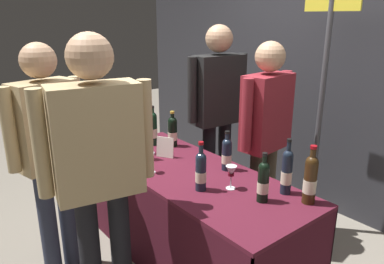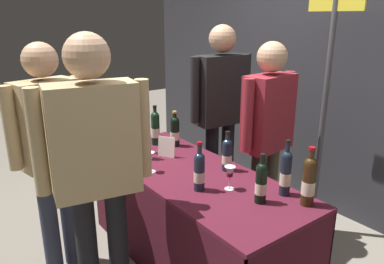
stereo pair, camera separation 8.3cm
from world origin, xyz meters
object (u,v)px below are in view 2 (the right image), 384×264
object	(u,v)px
wine_glass_near_vendor	(150,158)
wine_glass_mid	(230,173)
featured_wine_bottle	(199,171)
booth_signpost	(326,89)
tasting_table	(192,200)
vendor_presenter	(268,129)
display_bottle_0	(155,128)
taster_foreground_right	(96,160)
flower_vase	(141,136)

from	to	relation	value
wine_glass_near_vendor	wine_glass_mid	distance (m)	0.60
featured_wine_bottle	wine_glass_near_vendor	size ratio (longest dim) A/B	2.18
wine_glass_near_vendor	booth_signpost	world-z (taller)	booth_signpost
tasting_table	wine_glass_near_vendor	xyz separation A→B (m)	(-0.18, -0.23, 0.33)
booth_signpost	wine_glass_near_vendor	bearing A→B (deg)	-108.93
wine_glass_near_vendor	vendor_presenter	world-z (taller)	vendor_presenter
display_bottle_0	taster_foreground_right	distance (m)	1.18
tasting_table	display_bottle_0	xyz separation A→B (m)	(-0.67, 0.11, 0.37)
taster_foreground_right	vendor_presenter	bearing A→B (deg)	11.57
flower_vase	taster_foreground_right	size ratio (longest dim) A/B	0.22
wine_glass_near_vendor	flower_vase	xyz separation A→B (m)	(-0.39, 0.14, 0.03)
featured_wine_bottle	tasting_table	bearing A→B (deg)	152.61
tasting_table	featured_wine_bottle	distance (m)	0.45
wine_glass_mid	taster_foreground_right	xyz separation A→B (m)	(-0.23, -0.78, 0.20)
display_bottle_0	wine_glass_near_vendor	distance (m)	0.59
featured_wine_bottle	flower_vase	distance (m)	0.83
display_bottle_0	wine_glass_near_vendor	size ratio (longest dim) A/B	2.30
flower_vase	booth_signpost	distance (m)	1.52
wine_glass_near_vendor	booth_signpost	bearing A→B (deg)	71.07
booth_signpost	wine_glass_mid	bearing A→B (deg)	-85.81
vendor_presenter	taster_foreground_right	distance (m)	1.39
vendor_presenter	featured_wine_bottle	bearing A→B (deg)	3.60
tasting_table	featured_wine_bottle	world-z (taller)	featured_wine_bottle
wine_glass_mid	display_bottle_0	bearing A→B (deg)	175.90
flower_vase	display_bottle_0	bearing A→B (deg)	114.86
wine_glass_mid	wine_glass_near_vendor	bearing A→B (deg)	-153.79
flower_vase	tasting_table	bearing A→B (deg)	8.81
featured_wine_bottle	booth_signpost	xyz separation A→B (m)	(0.03, 1.24, 0.38)
wine_glass_near_vendor	taster_foreground_right	size ratio (longest dim) A/B	0.09
tasting_table	vendor_presenter	size ratio (longest dim) A/B	1.12
wine_glass_mid	flower_vase	distance (m)	0.94
taster_foreground_right	booth_signpost	xyz separation A→B (m)	(0.15, 1.86, 0.20)
display_bottle_0	vendor_presenter	size ratio (longest dim) A/B	0.21
flower_vase	booth_signpost	xyz separation A→B (m)	(0.85, 1.20, 0.38)
wine_glass_near_vendor	wine_glass_mid	size ratio (longest dim) A/B	0.95
featured_wine_bottle	taster_foreground_right	size ratio (longest dim) A/B	0.19
wine_glass_mid	featured_wine_bottle	bearing A→B (deg)	-123.06
taster_foreground_right	wine_glass_near_vendor	bearing A→B (deg)	42.06
display_bottle_0	wine_glass_mid	world-z (taller)	display_bottle_0
taster_foreground_right	featured_wine_bottle	bearing A→B (deg)	0.01
wine_glass_near_vendor	taster_foreground_right	bearing A→B (deg)	-59.21
wine_glass_mid	booth_signpost	size ratio (longest dim) A/B	0.08
featured_wine_bottle	taster_foreground_right	world-z (taller)	taster_foreground_right
vendor_presenter	tasting_table	bearing A→B (deg)	-16.90
tasting_table	booth_signpost	bearing A→B (deg)	75.88
flower_vase	booth_signpost	size ratio (longest dim) A/B	0.19
wine_glass_mid	vendor_presenter	world-z (taller)	vendor_presenter
tasting_table	wine_glass_near_vendor	size ratio (longest dim) A/B	12.30
taster_foreground_right	wine_glass_mid	bearing A→B (deg)	-5.07
tasting_table	display_bottle_0	size ratio (longest dim) A/B	5.34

